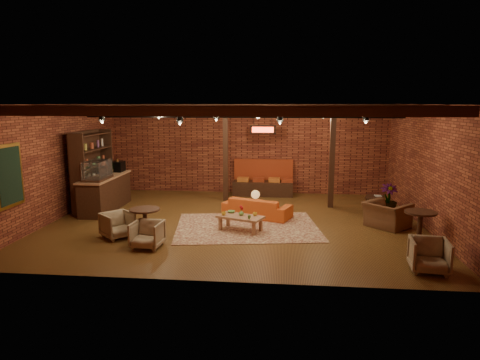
# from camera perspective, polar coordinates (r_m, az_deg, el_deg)

# --- Properties ---
(floor) EXTENTS (10.00, 10.00, 0.00)m
(floor) POSITION_cam_1_polar(r_m,az_deg,el_deg) (11.85, -0.65, -5.61)
(floor) COLOR #38210E
(floor) RESTS_ON ground
(ceiling) EXTENTS (10.00, 8.00, 0.02)m
(ceiling) POSITION_cam_1_polar(r_m,az_deg,el_deg) (11.40, -0.69, 10.06)
(ceiling) COLOR black
(ceiling) RESTS_ON wall_back
(wall_back) EXTENTS (10.00, 0.02, 3.20)m
(wall_back) POSITION_cam_1_polar(r_m,az_deg,el_deg) (15.47, 0.97, 4.17)
(wall_back) COLOR maroon
(wall_back) RESTS_ON ground
(wall_front) EXTENTS (10.00, 0.02, 3.20)m
(wall_front) POSITION_cam_1_polar(r_m,az_deg,el_deg) (7.61, -3.99, -2.21)
(wall_front) COLOR maroon
(wall_front) RESTS_ON ground
(wall_left) EXTENTS (0.02, 8.00, 3.20)m
(wall_left) POSITION_cam_1_polar(r_m,az_deg,el_deg) (13.05, -23.08, 2.21)
(wall_left) COLOR maroon
(wall_left) RESTS_ON ground
(wall_right) EXTENTS (0.02, 8.00, 3.20)m
(wall_right) POSITION_cam_1_polar(r_m,az_deg,el_deg) (12.04, 23.71, 1.56)
(wall_right) COLOR maroon
(wall_right) RESTS_ON ground
(ceiling_beams) EXTENTS (9.80, 6.40, 0.22)m
(ceiling_beams) POSITION_cam_1_polar(r_m,az_deg,el_deg) (11.40, -0.69, 9.45)
(ceiling_beams) COLOR black
(ceiling_beams) RESTS_ON ceiling
(ceiling_pipe) EXTENTS (9.60, 0.12, 0.12)m
(ceiling_pipe) POSITION_cam_1_polar(r_m,az_deg,el_deg) (12.99, 0.10, 8.54)
(ceiling_pipe) COLOR black
(ceiling_pipe) RESTS_ON ceiling
(post_left) EXTENTS (0.16, 0.16, 3.20)m
(post_left) POSITION_cam_1_polar(r_m,az_deg,el_deg) (14.15, -1.93, 3.59)
(post_left) COLOR black
(post_left) RESTS_ON ground
(post_right) EXTENTS (0.16, 0.16, 3.20)m
(post_right) POSITION_cam_1_polar(r_m,az_deg,el_deg) (13.52, 12.19, 3.06)
(post_right) COLOR black
(post_right) RESTS_ON ground
(service_counter) EXTENTS (0.80, 2.50, 1.60)m
(service_counter) POSITION_cam_1_polar(r_m,az_deg,el_deg) (13.66, -17.53, -0.51)
(service_counter) COLOR black
(service_counter) RESTS_ON ground
(plant_counter) EXTENTS (0.35, 0.39, 0.30)m
(plant_counter) POSITION_cam_1_polar(r_m,az_deg,el_deg) (13.74, -16.92, 1.35)
(plant_counter) COLOR #337F33
(plant_counter) RESTS_ON service_counter
(shelving_hutch) EXTENTS (0.52, 2.00, 2.40)m
(shelving_hutch) POSITION_cam_1_polar(r_m,az_deg,el_deg) (13.85, -18.98, 1.23)
(shelving_hutch) COLOR black
(shelving_hutch) RESTS_ON ground
(chalkboard_menu) EXTENTS (0.08, 0.96, 1.46)m
(chalkboard_menu) POSITION_cam_1_polar(r_m,az_deg,el_deg) (11.07, -28.42, 0.49)
(chalkboard_menu) COLOR black
(chalkboard_menu) RESTS_ON wall_left
(banquette) EXTENTS (2.10, 0.70, 1.00)m
(banquette) POSITION_cam_1_polar(r_m,az_deg,el_deg) (15.14, 3.08, -0.18)
(banquette) COLOR #973319
(banquette) RESTS_ON ground
(service_sign) EXTENTS (0.86, 0.06, 0.30)m
(service_sign) POSITION_cam_1_polar(r_m,az_deg,el_deg) (14.47, 3.06, 6.72)
(service_sign) COLOR #FF3A19
(service_sign) RESTS_ON ceiling
(ceiling_spotlights) EXTENTS (6.40, 4.40, 0.28)m
(ceiling_spotlights) POSITION_cam_1_polar(r_m,az_deg,el_deg) (11.40, -0.68, 8.35)
(ceiling_spotlights) COLOR black
(ceiling_spotlights) RESTS_ON ceiling
(rug) EXTENTS (4.07, 3.34, 0.01)m
(rug) POSITION_cam_1_polar(r_m,az_deg,el_deg) (11.38, 0.96, -6.25)
(rug) COLOR maroon
(rug) RESTS_ON floor
(sofa) EXTENTS (2.08, 1.39, 0.57)m
(sofa) POSITION_cam_1_polar(r_m,az_deg,el_deg) (12.30, 2.30, -3.66)
(sofa) COLOR #C84F1B
(sofa) RESTS_ON floor
(coffee_table) EXTENTS (1.28, 0.96, 0.64)m
(coffee_table) POSITION_cam_1_polar(r_m,az_deg,el_deg) (10.97, 0.02, -5.01)
(coffee_table) COLOR #8F5E42
(coffee_table) RESTS_ON floor
(side_table_lamp) EXTENTS (0.50, 0.50, 0.79)m
(side_table_lamp) POSITION_cam_1_polar(r_m,az_deg,el_deg) (12.22, 2.07, -2.23)
(side_table_lamp) COLOR black
(side_table_lamp) RESTS_ON floor
(round_table_left) EXTENTS (0.72, 0.72, 0.75)m
(round_table_left) POSITION_cam_1_polar(r_m,az_deg,el_deg) (10.52, -12.55, -5.04)
(round_table_left) COLOR black
(round_table_left) RESTS_ON floor
(armchair_a) EXTENTS (0.92, 0.92, 0.69)m
(armchair_a) POSITION_cam_1_polar(r_m,az_deg,el_deg) (10.86, -16.02, -5.61)
(armchair_a) COLOR #BBA991
(armchair_a) RESTS_ON floor
(armchair_b) EXTENTS (0.70, 0.66, 0.67)m
(armchair_b) POSITION_cam_1_polar(r_m,az_deg,el_deg) (9.96, -12.28, -6.94)
(armchair_b) COLOR #BBA991
(armchair_b) RESTS_ON floor
(armchair_right) EXTENTS (1.19, 1.21, 0.90)m
(armchair_right) POSITION_cam_1_polar(r_m,az_deg,el_deg) (11.88, 19.02, -3.89)
(armchair_right) COLOR brown
(armchair_right) RESTS_ON floor
(side_table_book) EXTENTS (0.64, 0.64, 0.58)m
(side_table_book) POSITION_cam_1_polar(r_m,az_deg,el_deg) (13.06, 17.52, -2.25)
(side_table_book) COLOR black
(side_table_book) RESTS_ON floor
(round_table_right) EXTENTS (0.70, 0.70, 0.83)m
(round_table_right) POSITION_cam_1_polar(r_m,az_deg,el_deg) (10.56, 22.86, -5.32)
(round_table_right) COLOR black
(round_table_right) RESTS_ON floor
(armchair_far) EXTENTS (0.77, 0.73, 0.72)m
(armchair_far) POSITION_cam_1_polar(r_m,az_deg,el_deg) (9.16, 23.93, -8.99)
(armchair_far) COLOR #BBA991
(armchair_far) RESTS_ON floor
(plant_tall) EXTENTS (1.61, 1.61, 2.69)m
(plant_tall) POSITION_cam_1_polar(r_m,az_deg,el_deg) (13.17, 19.40, 1.40)
(plant_tall) COLOR #4C7F4C
(plant_tall) RESTS_ON floor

